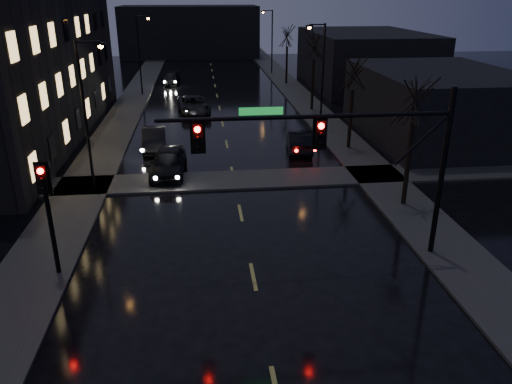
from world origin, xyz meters
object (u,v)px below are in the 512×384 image
object	(u,v)px
oncoming_car_b	(154,139)
oncoming_car_c	(194,105)
oncoming_car_d	(171,79)
lead_car	(299,140)
oncoming_car_a	(168,162)

from	to	relation	value
oncoming_car_b	oncoming_car_c	size ratio (longest dim) A/B	0.82
oncoming_car_d	lead_car	size ratio (longest dim) A/B	1.00
oncoming_car_a	lead_car	xyz separation A→B (m)	(8.66, 3.98, -0.08)
oncoming_car_a	lead_car	world-z (taller)	oncoming_car_a
oncoming_car_c	oncoming_car_b	bearing A→B (deg)	-110.81
oncoming_car_a	lead_car	size ratio (longest dim) A/B	1.07
oncoming_car_c	lead_car	world-z (taller)	oncoming_car_c
oncoming_car_a	oncoming_car_b	world-z (taller)	oncoming_car_a
oncoming_car_b	lead_car	bearing A→B (deg)	-12.33
oncoming_car_a	oncoming_car_d	world-z (taller)	oncoming_car_a
lead_car	oncoming_car_d	bearing A→B (deg)	-63.84
oncoming_car_a	lead_car	distance (m)	9.53
oncoming_car_d	oncoming_car_a	bearing A→B (deg)	-82.93
oncoming_car_a	oncoming_car_d	distance (m)	31.63
oncoming_car_a	oncoming_car_b	bearing A→B (deg)	106.37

